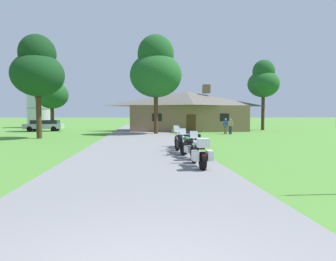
{
  "coord_description": "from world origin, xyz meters",
  "views": [
    {
      "loc": [
        0.09,
        -2.69,
        1.98
      ],
      "look_at": [
        1.89,
        16.98,
        0.94
      ],
      "focal_mm": 30.67,
      "sensor_mm": 36.0,
      "label": 1
    }
  ],
  "objects": [
    {
      "name": "bystander_tan_shirt_beside_signpost",
      "position": [
        9.42,
        26.81,
        0.95
      ],
      "size": [
        0.4,
        0.43,
        1.69
      ],
      "rotation": [
        0.0,
        0.0,
        2.3
      ],
      "color": "navy",
      "rests_on": "ground"
    },
    {
      "name": "tree_right_of_lodge",
      "position": [
        16.53,
        35.03,
        6.7
      ],
      "size": [
        4.2,
        4.2,
        9.5
      ],
      "color": "#422D19",
      "rests_on": "ground"
    },
    {
      "name": "stone_lodge",
      "position": [
        5.91,
        34.21,
        2.61
      ],
      "size": [
        15.25,
        7.24,
        5.98
      ],
      "color": "#896B4C",
      "rests_on": "ground"
    },
    {
      "name": "metal_silo_distant",
      "position": [
        -16.6,
        46.51,
        3.64
      ],
      "size": [
        4.14,
        4.14,
        7.27
      ],
      "color": "#B2B7BC",
      "rests_on": "ground"
    },
    {
      "name": "tree_left_near",
      "position": [
        -8.73,
        22.9,
        5.96
      ],
      "size": [
        4.38,
        4.38,
        8.86
      ],
      "color": "#422D19",
      "rests_on": "ground"
    },
    {
      "name": "bystander_blue_shirt_near_lodge",
      "position": [
        9.11,
        27.5,
        0.93
      ],
      "size": [
        0.45,
        0.4,
        1.67
      ],
      "rotation": [
        0.0,
        0.0,
        2.45
      ],
      "color": "#75664C",
      "rests_on": "ground"
    },
    {
      "name": "ground_plane",
      "position": [
        0.0,
        20.0,
        0.0
      ],
      "size": [
        500.0,
        500.0,
        0.0
      ],
      "primitive_type": "plane",
      "color": "#4C8433"
    },
    {
      "name": "motorcycle_black_third_in_row",
      "position": [
        2.14,
        11.82,
        0.61
      ],
      "size": [
        0.9,
        2.08,
        1.3
      ],
      "rotation": [
        0.0,
        0.0,
        0.14
      ],
      "color": "black",
      "rests_on": "asphalt_driveway"
    },
    {
      "name": "motorcycle_silver_nearest_to_camera",
      "position": [
        2.21,
        7.68,
        0.61
      ],
      "size": [
        0.74,
        2.08,
        1.3
      ],
      "rotation": [
        0.0,
        0.0,
        0.03
      ],
      "color": "black",
      "rests_on": "asphalt_driveway"
    },
    {
      "name": "motorcycle_green_second_in_row",
      "position": [
        2.24,
        10.05,
        0.62
      ],
      "size": [
        0.84,
        2.07,
        1.3
      ],
      "rotation": [
        0.0,
        0.0,
        0.2
      ],
      "color": "black",
      "rests_on": "asphalt_driveway"
    },
    {
      "name": "tree_left_far",
      "position": [
        -11.07,
        34.37,
        4.99
      ],
      "size": [
        4.0,
        4.0,
        7.64
      ],
      "color": "#422D19",
      "rests_on": "ground"
    },
    {
      "name": "tree_by_lodge_front",
      "position": [
        1.59,
        27.65,
        6.83
      ],
      "size": [
        5.43,
        5.43,
        10.41
      ],
      "color": "#422D19",
      "rests_on": "ground"
    },
    {
      "name": "parked_silver_suv_far_left",
      "position": [
        -12.21,
        34.81,
        0.78
      ],
      "size": [
        4.65,
        2.01,
        1.4
      ],
      "rotation": [
        0.0,
        0.0,
        1.6
      ],
      "color": "#ADAFB7",
      "rests_on": "ground"
    },
    {
      "name": "motorcycle_orange_farthest_in_row",
      "position": [
        2.3,
        14.08,
        0.62
      ],
      "size": [
        0.67,
        2.08,
        1.3
      ],
      "rotation": [
        0.0,
        0.0,
        0.08
      ],
      "color": "black",
      "rests_on": "asphalt_driveway"
    },
    {
      "name": "asphalt_driveway",
      "position": [
        0.0,
        18.0,
        0.03
      ],
      "size": [
        6.4,
        80.0,
        0.06
      ],
      "primitive_type": "cube",
      "color": "slate",
      "rests_on": "ground"
    }
  ]
}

